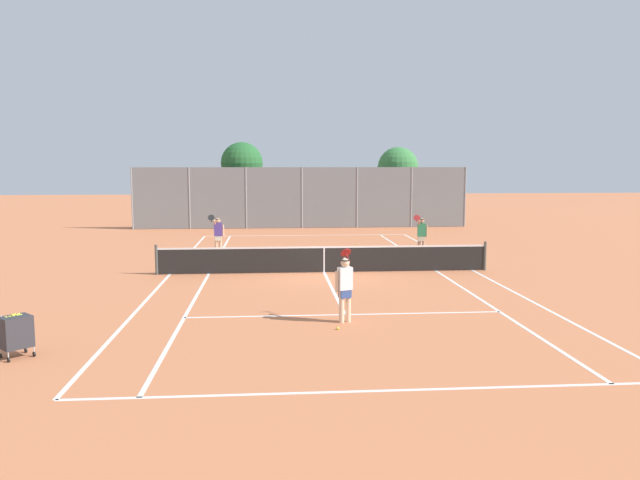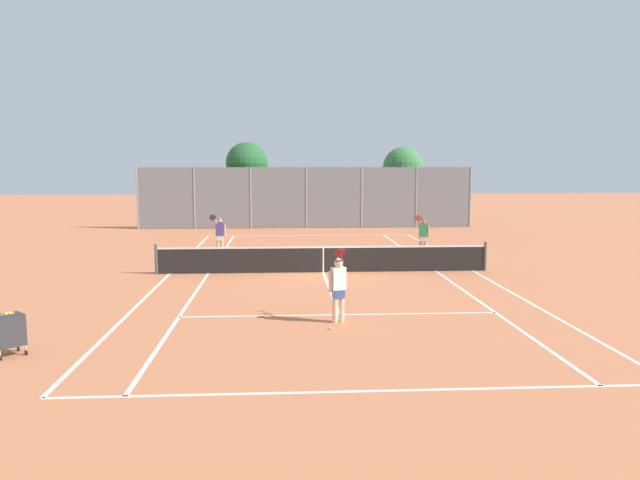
{
  "view_description": "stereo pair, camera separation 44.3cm",
  "coord_description": "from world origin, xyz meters",
  "px_view_note": "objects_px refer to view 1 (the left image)",
  "views": [
    {
      "loc": [
        -1.9,
        -22.14,
        3.89
      ],
      "look_at": [
        -0.03,
        1.5,
        1.0
      ],
      "focal_mm": 35.0,
      "sensor_mm": 36.0,
      "label": 1
    },
    {
      "loc": [
        -1.46,
        -22.17,
        3.89
      ],
      "look_at": [
        -0.03,
        1.5,
        1.0
      ],
      "focal_mm": 35.0,
      "sensor_mm": 36.0,
      "label": 2
    }
  ],
  "objects_px": {
    "tree_behind_right": "(396,169)",
    "tree_behind_left": "(243,164)",
    "player_near_side": "(345,285)",
    "loose_tennis_ball_3": "(338,328)",
    "player_far_left": "(218,233)",
    "loose_tennis_ball_1": "(357,244)",
    "ball_cart": "(16,332)",
    "loose_tennis_ball_0": "(380,236)",
    "player_far_right": "(421,234)",
    "tennis_net": "(324,258)",
    "loose_tennis_ball_2": "(219,249)"
  },
  "relations": [
    {
      "from": "tree_behind_right",
      "to": "tree_behind_left",
      "type": "bearing_deg",
      "value": -172.5
    },
    {
      "from": "player_near_side",
      "to": "loose_tennis_ball_3",
      "type": "relative_size",
      "value": 26.88
    },
    {
      "from": "player_far_left",
      "to": "loose_tennis_ball_1",
      "type": "height_order",
      "value": "player_far_left"
    },
    {
      "from": "ball_cart",
      "to": "player_far_left",
      "type": "distance_m",
      "value": 14.52
    },
    {
      "from": "tree_behind_right",
      "to": "ball_cart",
      "type": "bearing_deg",
      "value": -115.31
    },
    {
      "from": "loose_tennis_ball_0",
      "to": "tree_behind_left",
      "type": "relative_size",
      "value": 0.01
    },
    {
      "from": "ball_cart",
      "to": "player_far_right",
      "type": "xyz_separation_m",
      "value": [
        11.58,
        13.4,
        0.4
      ]
    },
    {
      "from": "tree_behind_right",
      "to": "tennis_net",
      "type": "bearing_deg",
      "value": -108.65
    },
    {
      "from": "player_far_right",
      "to": "loose_tennis_ball_3",
      "type": "relative_size",
      "value": 26.88
    },
    {
      "from": "loose_tennis_ball_0",
      "to": "loose_tennis_ball_2",
      "type": "xyz_separation_m",
      "value": [
        -8.26,
        -4.5,
        0.0
      ]
    },
    {
      "from": "player_far_left",
      "to": "loose_tennis_ball_2",
      "type": "xyz_separation_m",
      "value": [
        -0.12,
        1.47,
        -0.89
      ]
    },
    {
      "from": "player_far_right",
      "to": "loose_tennis_ball_1",
      "type": "xyz_separation_m",
      "value": [
        -2.27,
        3.76,
        -0.89
      ]
    },
    {
      "from": "loose_tennis_ball_2",
      "to": "tree_behind_right",
      "type": "bearing_deg",
      "value": 50.09
    },
    {
      "from": "tennis_net",
      "to": "tree_behind_right",
      "type": "distance_m",
      "value": 20.36
    },
    {
      "from": "tennis_net",
      "to": "loose_tennis_ball_0",
      "type": "distance_m",
      "value": 11.46
    },
    {
      "from": "tennis_net",
      "to": "player_near_side",
      "type": "distance_m",
      "value": 7.17
    },
    {
      "from": "player_far_left",
      "to": "tree_behind_right",
      "type": "relative_size",
      "value": 0.35
    },
    {
      "from": "tennis_net",
      "to": "player_far_right",
      "type": "relative_size",
      "value": 6.76
    },
    {
      "from": "player_near_side",
      "to": "loose_tennis_ball_2",
      "type": "bearing_deg",
      "value": 107.4
    },
    {
      "from": "player_far_left",
      "to": "player_far_right",
      "type": "relative_size",
      "value": 1.0
    },
    {
      "from": "tree_behind_right",
      "to": "loose_tennis_ball_1",
      "type": "bearing_deg",
      "value": -110.2
    },
    {
      "from": "player_far_right",
      "to": "loose_tennis_ball_1",
      "type": "bearing_deg",
      "value": 121.15
    },
    {
      "from": "loose_tennis_ball_2",
      "to": "tree_behind_right",
      "type": "xyz_separation_m",
      "value": [
        10.73,
        12.83,
        3.56
      ]
    },
    {
      "from": "player_near_side",
      "to": "loose_tennis_ball_0",
      "type": "xyz_separation_m",
      "value": [
        4.06,
        17.89,
        -0.89
      ]
    },
    {
      "from": "player_far_right",
      "to": "tree_behind_left",
      "type": "bearing_deg",
      "value": 120.67
    },
    {
      "from": "loose_tennis_ball_3",
      "to": "player_near_side",
      "type": "bearing_deg",
      "value": 70.64
    },
    {
      "from": "ball_cart",
      "to": "tree_behind_right",
      "type": "xyz_separation_m",
      "value": [
        13.49,
        28.53,
        3.06
      ]
    },
    {
      "from": "player_far_right",
      "to": "tree_behind_left",
      "type": "distance_m",
      "value": 16.32
    },
    {
      "from": "ball_cart",
      "to": "player_far_right",
      "type": "height_order",
      "value": "player_far_right"
    },
    {
      "from": "ball_cart",
      "to": "loose_tennis_ball_1",
      "type": "xyz_separation_m",
      "value": [
        9.31,
        17.16,
        -0.5
      ]
    },
    {
      "from": "player_far_left",
      "to": "tree_behind_left",
      "type": "distance_m",
      "value": 13.32
    },
    {
      "from": "loose_tennis_ball_0",
      "to": "loose_tennis_ball_1",
      "type": "distance_m",
      "value": 3.48
    },
    {
      "from": "loose_tennis_ball_1",
      "to": "player_far_left",
      "type": "bearing_deg",
      "value": -155.47
    },
    {
      "from": "ball_cart",
      "to": "loose_tennis_ball_1",
      "type": "bearing_deg",
      "value": 61.53
    },
    {
      "from": "loose_tennis_ball_1",
      "to": "loose_tennis_ball_3",
      "type": "xyz_separation_m",
      "value": [
        -2.6,
        -15.55,
        0.0
      ]
    },
    {
      "from": "loose_tennis_ball_3",
      "to": "tree_behind_right",
      "type": "bearing_deg",
      "value": 75.86
    },
    {
      "from": "tennis_net",
      "to": "tree_behind_right",
      "type": "xyz_separation_m",
      "value": [
        6.44,
        19.07,
        3.09
      ]
    },
    {
      "from": "player_far_right",
      "to": "loose_tennis_ball_0",
      "type": "bearing_deg",
      "value": 94.77
    },
    {
      "from": "ball_cart",
      "to": "loose_tennis_ball_2",
      "type": "distance_m",
      "value": 15.94
    },
    {
      "from": "ball_cart",
      "to": "loose_tennis_ball_0",
      "type": "height_order",
      "value": "ball_cart"
    },
    {
      "from": "ball_cart",
      "to": "player_near_side",
      "type": "distance_m",
      "value": 7.33
    },
    {
      "from": "player_far_right",
      "to": "loose_tennis_ball_0",
      "type": "xyz_separation_m",
      "value": [
        -0.57,
        6.8,
        -0.89
      ]
    },
    {
      "from": "tennis_net",
      "to": "player_far_left",
      "type": "relative_size",
      "value": 6.76
    },
    {
      "from": "ball_cart",
      "to": "tree_behind_right",
      "type": "bearing_deg",
      "value": 64.69
    },
    {
      "from": "loose_tennis_ball_1",
      "to": "tree_behind_right",
      "type": "bearing_deg",
      "value": 69.8
    },
    {
      "from": "tree_behind_left",
      "to": "tree_behind_right",
      "type": "bearing_deg",
      "value": 7.5
    },
    {
      "from": "ball_cart",
      "to": "loose_tennis_ball_2",
      "type": "xyz_separation_m",
      "value": [
        2.76,
        15.69,
        -0.5
      ]
    },
    {
      "from": "loose_tennis_ball_2",
      "to": "player_far_right",
      "type": "bearing_deg",
      "value": -14.59
    },
    {
      "from": "ball_cart",
      "to": "player_near_side",
      "type": "xyz_separation_m",
      "value": [
        6.95,
        2.3,
        0.4
      ]
    },
    {
      "from": "loose_tennis_ball_3",
      "to": "tree_behind_right",
      "type": "xyz_separation_m",
      "value": [
        6.78,
        26.92,
        3.56
      ]
    }
  ]
}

